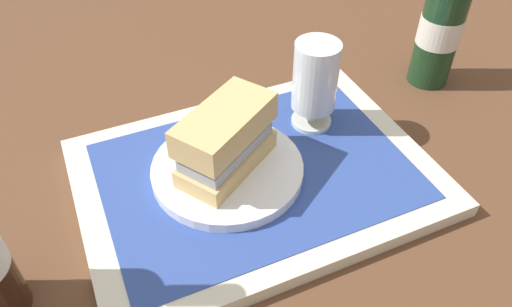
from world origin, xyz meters
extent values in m
plane|color=brown|center=(0.00, 0.00, 0.00)|extent=(3.00, 3.00, 0.00)
cube|color=beige|center=(0.00, 0.00, 0.01)|extent=(0.44, 0.32, 0.02)
cube|color=#2D4793|center=(0.00, 0.00, 0.02)|extent=(0.38, 0.27, 0.00)
cylinder|color=white|center=(-0.04, 0.01, 0.03)|extent=(0.19, 0.19, 0.01)
cube|color=tan|center=(-0.04, 0.01, 0.05)|extent=(0.14, 0.12, 0.02)
cube|color=#9EA3A8|center=(-0.04, 0.01, 0.07)|extent=(0.13, 0.11, 0.02)
cube|color=silver|center=(-0.04, 0.01, 0.08)|extent=(0.12, 0.10, 0.01)
sphere|color=#47932D|center=(0.01, 0.04, 0.09)|extent=(0.04, 0.04, 0.04)
cube|color=tan|center=(-0.04, 0.01, 0.10)|extent=(0.14, 0.12, 0.04)
cylinder|color=silver|center=(0.11, 0.06, 0.02)|extent=(0.06, 0.06, 0.01)
cylinder|color=silver|center=(0.11, 0.06, 0.04)|extent=(0.01, 0.01, 0.02)
cylinder|color=silver|center=(0.11, 0.06, 0.10)|extent=(0.06, 0.06, 0.09)
cylinder|color=gold|center=(0.11, 0.06, 0.08)|extent=(0.06, 0.06, 0.05)
cylinder|color=white|center=(0.11, 0.06, 0.11)|extent=(0.05, 0.05, 0.01)
cylinder|color=#19381E|center=(0.35, 0.10, 0.08)|extent=(0.06, 0.06, 0.17)
cylinder|color=silver|center=(0.35, 0.10, 0.09)|extent=(0.07, 0.07, 0.05)
camera|label=1|loc=(-0.18, -0.40, 0.46)|focal=34.36mm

